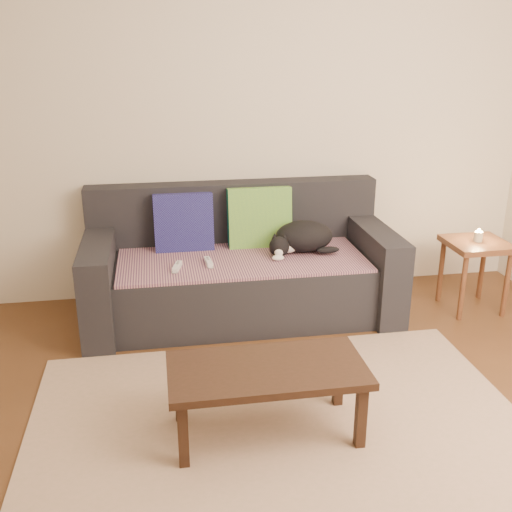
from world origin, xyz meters
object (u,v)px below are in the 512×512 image
at_px(wii_remote_b, 208,262).
at_px(coffee_table, 267,375).
at_px(wii_remote_a, 177,267).
at_px(cat, 302,237).
at_px(side_table, 476,253).
at_px(sofa, 240,271).

xyz_separation_m(wii_remote_b, coffee_table, (0.16, -1.25, -0.13)).
distance_m(wii_remote_a, wii_remote_b, 0.21).
distance_m(cat, side_table, 1.23).
height_order(wii_remote_a, wii_remote_b, same).
height_order(wii_remote_b, coffee_table, wii_remote_b).
distance_m(sofa, side_table, 1.66).
bearing_deg(wii_remote_b, coffee_table, -177.50).
bearing_deg(coffee_table, side_table, 35.05).
bearing_deg(side_table, wii_remote_b, 178.60).
xyz_separation_m(sofa, coffee_table, (-0.08, -1.43, 0.02)).
bearing_deg(side_table, coffee_table, -144.95).
bearing_deg(cat, side_table, -0.26).
xyz_separation_m(wii_remote_b, side_table, (1.88, -0.05, -0.04)).
relative_size(wii_remote_b, coffee_table, 0.16).
relative_size(wii_remote_b, side_table, 0.29).
bearing_deg(sofa, cat, -3.56).
relative_size(wii_remote_a, coffee_table, 0.16).
bearing_deg(cat, coffee_table, -101.15).
distance_m(side_table, coffee_table, 2.11).
relative_size(sofa, wii_remote_b, 14.00).
bearing_deg(wii_remote_a, wii_remote_b, -61.55).
xyz_separation_m(sofa, wii_remote_a, (-0.44, -0.23, 0.15)).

